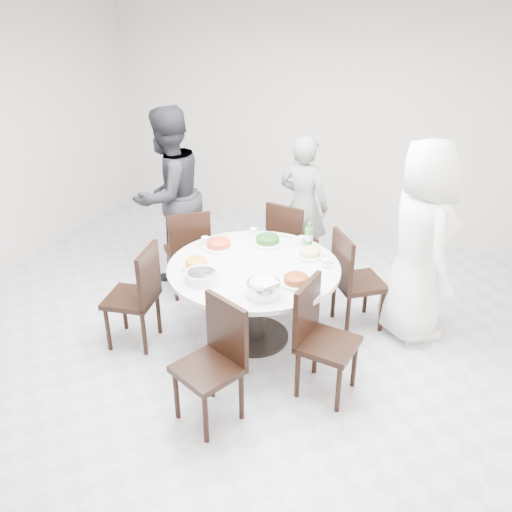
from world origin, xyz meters
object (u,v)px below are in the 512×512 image
at_px(chair_n, 292,242).
at_px(diner_middle, 303,206).
at_px(chair_ne, 359,280).
at_px(chair_sw, 131,296).
at_px(chair_s, 207,367).
at_px(beverage_bottle, 309,235).
at_px(diner_left, 169,195).
at_px(chair_se, 328,342).
at_px(diner_right, 420,242).
at_px(rice_bowl, 264,289).
at_px(soup_bowl, 202,276).
at_px(dining_table, 254,303).
at_px(chair_nw, 187,250).

bearing_deg(chair_n, diner_middle, -81.84).
relative_size(chair_ne, chair_sw, 1.00).
xyz_separation_m(chair_s, beverage_bottle, (0.23, 1.61, 0.40)).
height_order(diner_middle, diner_left, diner_left).
height_order(chair_se, diner_right, diner_right).
height_order(chair_ne, chair_n, same).
bearing_deg(rice_bowl, diner_left, 141.75).
bearing_deg(diner_right, chair_n, 38.57).
distance_m(chair_sw, rice_bowl, 1.29).
bearing_deg(rice_bowl, soup_bowl, 177.68).
xyz_separation_m(chair_se, diner_middle, (-0.84, 1.91, 0.31)).
bearing_deg(chair_sw, diner_left, -175.43).
distance_m(chair_ne, beverage_bottle, 0.64).
bearing_deg(chair_ne, chair_s, 119.20).
height_order(chair_ne, chair_sw, same).
distance_m(chair_n, chair_s, 2.23).
bearing_deg(chair_se, rice_bowl, 93.99).
bearing_deg(chair_sw, rice_bowl, 80.94).
bearing_deg(beverage_bottle, diner_middle, 110.77).
height_order(diner_right, soup_bowl, diner_right).
relative_size(dining_table, chair_nw, 1.58).
distance_m(dining_table, beverage_bottle, 0.79).
bearing_deg(chair_se, diner_middle, 30.49).
distance_m(dining_table, chair_ne, 1.01).
height_order(chair_s, diner_middle, diner_middle).
bearing_deg(chair_ne, chair_nw, 53.85).
height_order(chair_n, diner_right, diner_right).
bearing_deg(chair_ne, dining_table, 88.30).
bearing_deg(dining_table, chair_s, -84.88).
bearing_deg(dining_table, rice_bowl, -58.54).
xyz_separation_m(dining_table, chair_se, (0.81, -0.46, 0.10)).
bearing_deg(dining_table, chair_se, -29.54).
height_order(dining_table, chair_n, chair_n).
bearing_deg(diner_left, chair_nw, 64.66).
distance_m(diner_right, rice_bowl, 1.51).
distance_m(chair_nw, chair_s, 1.95).
height_order(dining_table, diner_middle, diner_middle).
height_order(chair_n, soup_bowl, chair_n).
bearing_deg(rice_bowl, dining_table, 121.46).
distance_m(chair_sw, soup_bowl, 0.76).
distance_m(diner_right, soup_bowl, 1.92).
bearing_deg(diner_middle, chair_nw, 50.87).
relative_size(chair_nw, diner_right, 0.52).
distance_m(chair_sw, diner_right, 2.58).
bearing_deg(soup_bowl, chair_n, 80.57).
bearing_deg(beverage_bottle, chair_ne, 8.07).
height_order(chair_sw, rice_bowl, chair_sw).
relative_size(chair_se, beverage_bottle, 3.78).
xyz_separation_m(diner_middle, diner_left, (-1.30, -0.62, 0.15)).
bearing_deg(diner_right, chair_sw, 84.51).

